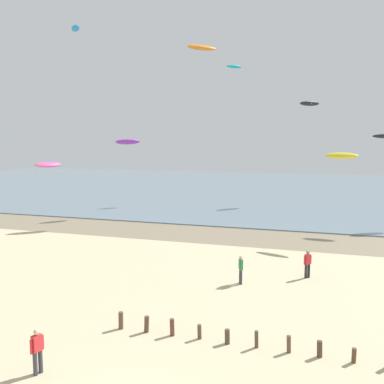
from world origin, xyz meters
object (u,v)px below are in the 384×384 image
(person_right_flank, at_px, (241,269))
(kite_aloft_6, at_px, (310,104))
(kite_aloft_4, at_px, (202,48))
(kite_aloft_8, at_px, (48,165))
(kite_aloft_7, at_px, (128,142))
(person_mid_beach, at_px, (308,263))
(kite_aloft_0, at_px, (234,67))
(kite_aloft_5, at_px, (341,156))
(person_nearest_camera, at_px, (37,350))
(kite_aloft_3, at_px, (75,28))

(person_right_flank, height_order, kite_aloft_6, kite_aloft_6)
(kite_aloft_4, distance_m, kite_aloft_8, 21.28)
(kite_aloft_4, bearing_deg, kite_aloft_7, -18.32)
(person_mid_beach, distance_m, kite_aloft_0, 40.59)
(person_right_flank, bearing_deg, person_mid_beach, 31.18)
(person_right_flank, height_order, kite_aloft_0, kite_aloft_0)
(person_right_flank, relative_size, kite_aloft_5, 0.64)
(kite_aloft_0, xyz_separation_m, kite_aloft_6, (10.64, -0.76, -5.54))
(kite_aloft_5, bearing_deg, kite_aloft_4, 165.48)
(person_right_flank, bearing_deg, person_nearest_camera, -114.57)
(kite_aloft_5, xyz_separation_m, kite_aloft_8, (-25.78, -3.26, -1.00))
(person_mid_beach, relative_size, kite_aloft_8, 0.64)
(kite_aloft_0, distance_m, kite_aloft_8, 32.49)
(kite_aloft_3, height_order, kite_aloft_8, kite_aloft_3)
(person_right_flank, height_order, kite_aloft_3, kite_aloft_3)
(kite_aloft_5, distance_m, kite_aloft_6, 24.39)
(kite_aloft_0, bearing_deg, person_nearest_camera, -129.68)
(person_nearest_camera, distance_m, person_right_flank, 12.82)
(person_nearest_camera, xyz_separation_m, kite_aloft_0, (-2.56, 48.36, 18.08))
(kite_aloft_8, bearing_deg, kite_aloft_5, -59.33)
(kite_aloft_4, bearing_deg, person_mid_beach, 81.88)
(person_mid_beach, distance_m, kite_aloft_3, 36.96)
(kite_aloft_5, height_order, kite_aloft_7, kite_aloft_7)
(person_right_flank, xyz_separation_m, kite_aloft_4, (-8.74, 22.47, 17.84))
(kite_aloft_3, relative_size, kite_aloft_5, 0.96)
(kite_aloft_5, bearing_deg, kite_aloft_0, 139.28)
(kite_aloft_3, xyz_separation_m, kite_aloft_7, (5.93, 0.52, -12.65))
(kite_aloft_3, bearing_deg, kite_aloft_8, 156.44)
(kite_aloft_0, height_order, kite_aloft_6, kite_aloft_0)
(kite_aloft_5, distance_m, kite_aloft_7, 23.54)
(kite_aloft_3, bearing_deg, kite_aloft_4, -114.38)
(kite_aloft_7, bearing_deg, person_mid_beach, 92.38)
(kite_aloft_5, relative_size, kite_aloft_8, 0.99)
(kite_aloft_5, height_order, kite_aloft_8, kite_aloft_5)
(person_right_flank, distance_m, kite_aloft_7, 26.54)
(person_nearest_camera, distance_m, kite_aloft_8, 26.03)
(kite_aloft_3, relative_size, kite_aloft_4, 0.73)
(kite_aloft_5, bearing_deg, kite_aloft_7, -177.45)
(person_mid_beach, height_order, kite_aloft_3, kite_aloft_3)
(person_right_flank, relative_size, kite_aloft_7, 0.59)
(person_nearest_camera, xyz_separation_m, person_mid_beach, (9.09, 13.94, 0.00))
(kite_aloft_7, bearing_deg, person_nearest_camera, 62.36)
(person_mid_beach, relative_size, kite_aloft_7, 0.59)
(kite_aloft_3, bearing_deg, kite_aloft_7, -124.08)
(person_nearest_camera, bearing_deg, kite_aloft_0, 93.02)
(person_nearest_camera, relative_size, person_right_flank, 1.00)
(kite_aloft_4, height_order, kite_aloft_8, kite_aloft_4)
(kite_aloft_6, bearing_deg, kite_aloft_3, 167.67)
(person_right_flank, relative_size, kite_aloft_3, 0.67)
(kite_aloft_3, height_order, kite_aloft_5, kite_aloft_3)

